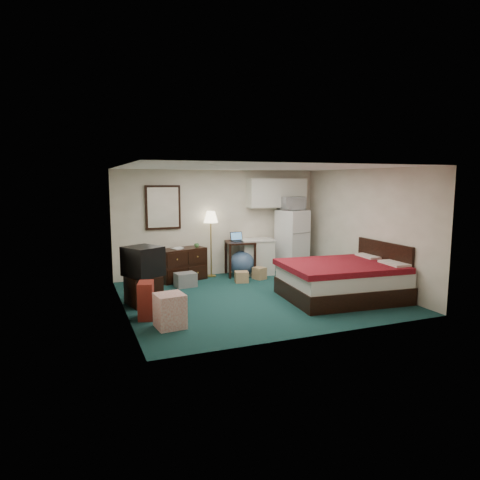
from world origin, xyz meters
name	(u,v)px	position (x,y,z in m)	size (l,w,h in m)	color
floor	(257,297)	(0.00, 0.00, 0.00)	(5.00, 4.50, 0.01)	black
ceiling	(257,167)	(0.00, 0.00, 2.50)	(5.00, 4.50, 0.01)	beige
walls	(257,233)	(0.00, 0.00, 1.25)	(5.01, 4.51, 2.50)	beige
mirror	(163,207)	(-1.35, 2.22, 1.65)	(0.80, 0.06, 1.00)	white
upper_cabinets	(277,193)	(1.45, 2.08, 1.95)	(1.50, 0.35, 0.70)	silver
headboard	(383,267)	(2.46, -0.70, 0.55)	(0.06, 1.56, 1.00)	black
dresser	(182,264)	(-1.02, 1.91, 0.37)	(1.08, 0.49, 0.73)	black
floor_lamp	(211,244)	(-0.27, 2.05, 0.77)	(0.33, 0.33, 1.54)	gold
desk	(240,258)	(0.40, 1.88, 0.41)	(0.65, 0.65, 0.82)	black
exercise_ball	(242,264)	(0.40, 1.77, 0.30)	(0.61, 0.61, 0.61)	#344D71
kitchen_counter	(257,257)	(0.85, 1.91, 0.41)	(0.75, 0.57, 0.82)	silver
fridge	(292,241)	(1.79, 1.88, 0.77)	(0.63, 0.63, 1.53)	white
bed	(342,281)	(1.48, -0.70, 0.34)	(2.14, 1.67, 0.68)	#5F060C
tv_stand	(143,290)	(-2.13, 0.31, 0.27)	(0.53, 0.58, 0.53)	black
suitcase	(146,300)	(-2.22, -0.55, 0.31)	(0.24, 0.38, 0.61)	maroon
retail_box	(170,311)	(-1.95, -1.11, 0.27)	(0.42, 0.42, 0.53)	white
file_bin	(185,280)	(-1.09, 1.30, 0.15)	(0.43, 0.32, 0.30)	slate
cardboard_box_a	(242,277)	(0.17, 1.22, 0.12)	(0.29, 0.25, 0.25)	tan
cardboard_box_b	(259,273)	(0.67, 1.37, 0.14)	(0.23, 0.27, 0.27)	tan
laptop	(238,237)	(0.36, 1.89, 0.93)	(0.31, 0.25, 0.21)	black
crt_tv	(143,261)	(-2.12, 0.32, 0.80)	(0.58, 0.62, 0.54)	black
microwave	(292,202)	(1.77, 1.90, 1.73)	(0.59, 0.33, 0.40)	white
book_a	(173,244)	(-1.23, 1.81, 0.86)	(0.18, 0.02, 0.24)	tan
book_b	(175,244)	(-1.15, 1.92, 0.85)	(0.17, 0.02, 0.23)	tan
mug	(197,245)	(-0.66, 1.93, 0.79)	(0.11, 0.09, 0.11)	#4F8C49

